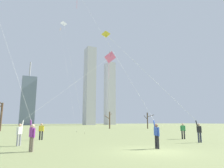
{
  "coord_description": "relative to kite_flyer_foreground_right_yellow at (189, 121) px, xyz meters",
  "views": [
    {
      "loc": [
        -7.71,
        -10.57,
        1.74
      ],
      "look_at": [
        0.0,
        6.0,
        5.15
      ],
      "focal_mm": 32.75,
      "sensor_mm": 36.0,
      "label": 1
    }
  ],
  "objects": [
    {
      "name": "ground_plane",
      "position": [
        -6.02,
        -2.97,
        -1.82
      ],
      "size": [
        400.0,
        400.0,
        0.0
      ],
      "primitive_type": "plane",
      "color": "#848E56"
    },
    {
      "name": "kite_flyer_foreground_right_yellow",
      "position": [
        0.0,
        0.0,
        0.0
      ],
      "size": [
        8.17,
        3.38,
        10.12
      ],
      "color": "#33384C",
      "rests_on": "ground"
    },
    {
      "name": "kite_flyer_midfield_center_red",
      "position": [
        -5.56,
        0.18,
        2.33
      ],
      "size": [
        2.76,
        13.05,
        18.84
      ],
      "color": "black",
      "rests_on": "ground"
    },
    {
      "name": "kite_flyer_midfield_left_pink",
      "position": [
        -11.64,
        4.0,
        0.72
      ],
      "size": [
        9.4,
        2.78,
        9.35
      ],
      "color": "gray",
      "rests_on": "ground"
    },
    {
      "name": "kite_flyer_foreground_left_blue",
      "position": [
        -13.73,
        1.3,
        2.02
      ],
      "size": [
        5.61,
        8.23,
        17.39
      ],
      "color": "#726656",
      "rests_on": "ground"
    },
    {
      "name": "bystander_strolling_midfield",
      "position": [
        -11.34,
        8.32,
        -0.92
      ],
      "size": [
        0.5,
        0.25,
        1.62
      ],
      "color": "black",
      "rests_on": "ground"
    },
    {
      "name": "bystander_far_off_by_trees",
      "position": [
        2.23,
        3.14,
        -0.92
      ],
      "size": [
        0.42,
        0.37,
        1.62
      ],
      "color": "black",
      "rests_on": "ground"
    },
    {
      "name": "distant_kite_drifting_left_white",
      "position": [
        -7.65,
        17.13,
        13.91
      ],
      "size": [
        4.83,
        1.28,
        17.68
      ],
      "color": "white",
      "rests_on": "ground"
    },
    {
      "name": "distant_kite_high_overhead_orange",
      "position": [
        -6.07,
        28.28,
        17.25
      ],
      "size": [
        2.77,
        7.06,
        22.18
      ],
      "color": "orange",
      "rests_on": "ground"
    },
    {
      "name": "bare_tree_far_right_edge",
      "position": [
        17.75,
        31.89,
        0.48
      ],
      "size": [
        2.72,
        2.17,
        4.2
      ],
      "color": "#423326",
      "rests_on": "ground"
    },
    {
      "name": "bare_tree_right_of_center",
      "position": [
        -16.38,
        31.95,
        1.16
      ],
      "size": [
        1.28,
        2.16,
        5.83
      ],
      "color": "#4C3828",
      "rests_on": "ground"
    },
    {
      "name": "bare_tree_left_of_center",
      "position": [
        8.74,
        36.37,
        0.5
      ],
      "size": [
        2.4,
        0.62,
        4.43
      ],
      "color": "brown",
      "rests_on": "ground"
    },
    {
      "name": "skyline_short_annex",
      "position": [
        43.42,
        113.05,
        19.52
      ],
      "size": [
        5.54,
        7.51,
        51.11
      ],
      "color": "#B2B2B7",
      "rests_on": "ground"
    },
    {
      "name": "skyline_tall_tower",
      "position": [
        26.85,
        107.16,
        22.66
      ],
      "size": [
        5.94,
        7.68,
        48.96
      ],
      "color": "#B2B2B7",
      "rests_on": "ground"
    },
    {
      "name": "skyline_squat_block",
      "position": [
        -8.26,
        113.92,
        11.92
      ],
      "size": [
        7.86,
        11.2,
        37.09
      ],
      "color": "slate",
      "rests_on": "ground"
    }
  ]
}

